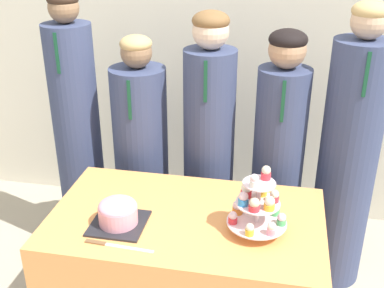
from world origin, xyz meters
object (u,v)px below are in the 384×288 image
Objects in this scene: cake_knife at (108,245)px; student_4 at (348,161)px; round_cake at (118,213)px; student_1 at (142,160)px; cupcake_stand at (257,205)px; student_3 at (278,164)px; student_0 at (78,136)px; student_2 at (208,152)px.

student_4 is (1.05, 0.92, 0.03)m from cake_knife.
round_cake is 0.79m from student_1.
cupcake_stand is at bearing 23.39° from cake_knife.
student_1 is at bearing 180.00° from student_3.
round_cake is 0.79× the size of cupcake_stand.
student_0 is at bearing 180.00° from student_3.
student_2 reaches higher than student_3.
student_0 is 1.11× the size of student_3.
student_3 is (0.68, 0.76, -0.08)m from round_cake.
student_2 is (0.80, 0.00, -0.03)m from student_0.
cake_knife is 1.00× the size of cupcake_stand.
student_0 is (-0.52, 0.76, -0.01)m from round_cake.
cupcake_stand is at bearing -31.69° from student_0.
student_1 reaches higher than cupcake_stand.
student_2 is (0.41, 0.00, 0.09)m from student_1.
cupcake_stand is (0.61, 0.07, 0.07)m from round_cake.
round_cake is 0.17× the size of student_1.
student_3 is at bearing -0.00° from student_0.
student_4 is at bearing 0.00° from student_1.
student_1 is 1.18m from student_4.
student_4 reaches higher than student_3.
student_2 is 0.40m from student_3.
cupcake_stand is 0.19× the size of student_0.
student_1 is at bearing -0.00° from student_0.
cake_knife is 0.96m from student_2.
student_4 is at bearing 0.00° from student_3.
cake_knife is 0.21× the size of student_3.
student_3 is at bearing 56.72° from cake_knife.
student_2 reaches higher than round_cake.
cake_knife is at bearing -60.40° from student_0.
student_2 is at bearing -180.00° from student_4.
student_3 is (0.40, -0.00, -0.04)m from student_2.
student_0 reaches higher than student_2.
student_2 is at bearing 0.00° from student_1.
round_cake is 0.16× the size of student_2.
student_3 reaches higher than cake_knife.
student_3 is (0.68, 0.92, -0.02)m from cake_knife.
round_cake is 0.16m from cake_knife.
student_4 is at bearing 57.16° from cupcake_stand.
round_cake is 0.92m from student_0.
round_cake is at bearing -80.80° from student_1.
student_3 is 0.38m from student_4.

